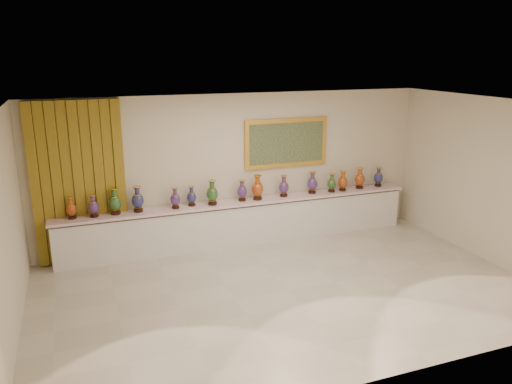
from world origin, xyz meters
The scene contains 19 objects.
ground centered at (0.00, 0.00, 0.00)m, with size 8.00×8.00×0.00m, color beige.
room centered at (-2.38, 2.44, 1.58)m, with size 8.00×8.00×8.00m.
counter centered at (0.00, 2.27, 0.44)m, with size 7.28×0.48×0.90m.
vase_0 centered at (-3.20, 2.27, 1.08)m, with size 0.23×0.23×0.40m.
vase_1 centered at (-2.82, 2.23, 1.08)m, with size 0.19×0.19×0.41m.
vase_2 centered at (-2.45, 2.26, 1.12)m, with size 0.28×0.28×0.49m.
vase_3 centered at (-2.04, 2.27, 1.12)m, with size 0.26×0.26×0.49m.
vase_4 centered at (-1.35, 2.23, 1.08)m, with size 0.21×0.21×0.40m.
vase_5 centered at (-1.02, 2.28, 1.08)m, with size 0.20×0.20×0.39m.
vase_6 centered at (-0.63, 2.21, 1.12)m, with size 0.26×0.26×0.49m.
vase_7 centered at (0.00, 2.26, 1.09)m, with size 0.26×0.26×0.42m.
vase_8 centered at (0.32, 2.23, 1.13)m, with size 0.25×0.25×0.50m.
vase_9 centered at (0.90, 2.26, 1.10)m, with size 0.22×0.22×0.44m.
vase_10 centered at (1.56, 2.27, 1.11)m, with size 0.26×0.26×0.46m.
vase_11 centered at (1.99, 2.22, 1.08)m, with size 0.23×0.23×0.40m.
vase_12 centered at (2.26, 2.22, 1.09)m, with size 0.22×0.22×0.43m.
vase_13 centered at (2.70, 2.26, 1.10)m, with size 0.22×0.22×0.45m.
vase_14 centered at (3.19, 2.28, 1.09)m, with size 0.26×0.26×0.43m.
label_card centered at (-1.09, 2.13, 0.90)m, with size 0.10×0.06×0.00m, color white.
Camera 1 is at (-3.07, -6.78, 3.76)m, focal length 35.00 mm.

